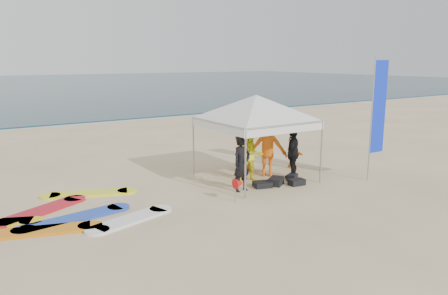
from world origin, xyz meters
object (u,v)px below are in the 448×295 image
at_px(person_seated, 293,153).
at_px(person_black_b, 293,153).
at_px(person_orange_b, 244,144).
at_px(person_yellow, 251,156).
at_px(canopy_tent, 256,95).
at_px(person_black_a, 242,164).
at_px(marker_pennant, 239,183).
at_px(surfboard_spread, 59,216).
at_px(person_orange_a, 268,147).
at_px(feather_flag, 378,108).

bearing_deg(person_seated, person_black_b, 152.67).
bearing_deg(person_orange_b, person_seated, 126.38).
distance_m(person_yellow, canopy_tent, 1.85).
bearing_deg(person_yellow, person_seated, 35.74).
bearing_deg(person_black_a, canopy_tent, 29.05).
bearing_deg(marker_pennant, person_yellow, 44.72).
xyz_separation_m(person_black_a, canopy_tent, (1.09, 0.79, 1.81)).
xyz_separation_m(person_black_a, surfboard_spread, (-4.84, 0.65, -0.76)).
bearing_deg(canopy_tent, person_orange_b, 73.15).
bearing_deg(person_yellow, person_orange_b, 85.70).
height_order(person_black_b, surfboard_spread, person_black_b).
height_order(person_orange_a, person_black_b, person_orange_a).
bearing_deg(feather_flag, person_orange_b, 131.92).
distance_m(person_black_a, person_yellow, 1.07).
height_order(person_orange_a, person_seated, person_orange_a).
height_order(person_yellow, marker_pennant, person_yellow).
xyz_separation_m(person_seated, marker_pennant, (-3.61, -1.95, -0.02)).
height_order(person_seated, marker_pennant, person_seated).
xyz_separation_m(person_orange_b, canopy_tent, (-0.31, -1.02, 1.69)).
bearing_deg(person_seated, person_orange_b, 83.80).
distance_m(person_orange_a, person_orange_b, 0.95).
bearing_deg(person_orange_b, person_orange_a, 74.23).
xyz_separation_m(person_orange_a, person_orange_b, (-0.27, 0.91, -0.03)).
distance_m(person_black_a, person_orange_a, 1.91).
height_order(person_yellow, feather_flag, feather_flag).
xyz_separation_m(canopy_tent, marker_pennant, (-1.70, -1.54, -2.11)).
distance_m(person_black_a, person_orange_b, 2.29).
distance_m(person_black_b, person_orange_b, 1.75).
height_order(person_black_b, marker_pennant, person_black_b).
xyz_separation_m(person_black_a, person_orange_b, (1.40, 1.81, 0.12)).
distance_m(person_seated, canopy_tent, 2.86).
xyz_separation_m(person_yellow, person_orange_a, (0.84, 0.23, 0.17)).
height_order(person_black_a, person_orange_a, person_orange_a).
relative_size(person_yellow, surfboard_spread, 0.33).
xyz_separation_m(person_orange_a, person_seated, (1.33, 0.29, -0.43)).
relative_size(person_orange_b, surfboard_spread, 0.39).
relative_size(person_orange_a, feather_flag, 0.50).
height_order(person_orange_b, marker_pennant, person_orange_b).
relative_size(person_black_b, canopy_tent, 0.40).
distance_m(person_black_b, canopy_tent, 2.16).
bearing_deg(person_orange_b, surfboard_spread, -21.90).
relative_size(person_orange_a, surfboard_spread, 0.40).
height_order(person_orange_a, person_orange_b, person_orange_a).
xyz_separation_m(canopy_tent, feather_flag, (3.07, -2.05, -0.40)).
bearing_deg(person_black_a, person_black_b, -1.00).
xyz_separation_m(person_orange_b, person_seated, (1.60, -0.62, -0.40)).
bearing_deg(person_orange_a, marker_pennant, 80.50).
xyz_separation_m(person_black_b, feather_flag, (2.04, -1.48, 1.42)).
xyz_separation_m(person_orange_a, canopy_tent, (-0.58, -0.11, 1.66)).
xyz_separation_m(person_black_a, person_black_b, (2.11, 0.22, -0.00)).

